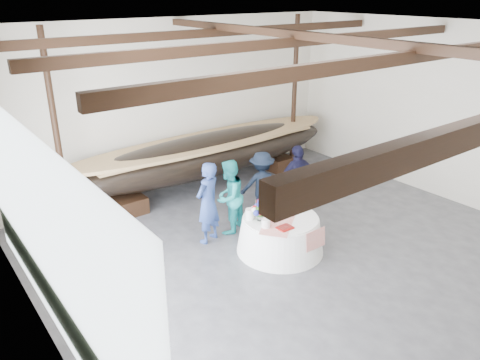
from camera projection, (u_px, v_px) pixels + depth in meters
floor at (338, 275)px, 9.10m from camera, size 10.00×12.00×0.01m
wall_back at (177, 104)px, 12.67m from camera, size 10.00×0.02×4.50m
wall_left at (63, 258)px, 5.45m from camera, size 0.02×12.00×4.50m
ceiling at (361, 34)px, 7.39m from camera, size 10.00×12.00×0.01m
pavilion_structure at (319, 60)px, 8.21m from camera, size 9.80×11.76×4.50m
open_bay at (47, 252)px, 6.38m from camera, size 0.03×7.00×3.20m
longboat_display at (209, 154)px, 12.72m from camera, size 8.20×1.64×1.54m
banquet_table at (280, 234)px, 9.80m from camera, size 1.83×1.83×0.79m
tabletop_items at (275, 208)px, 9.71m from camera, size 1.68×1.46×0.40m
guest_woman_blue at (208, 203)px, 9.99m from camera, size 0.78×0.64×1.83m
guest_woman_teal at (229, 197)px, 10.43m from camera, size 1.02×0.94×1.71m
guest_man_left at (262, 185)px, 11.17m from camera, size 1.22×1.02×1.63m
guest_man_right at (297, 180)px, 11.25m from camera, size 1.09×0.59×1.76m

